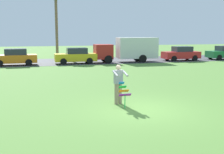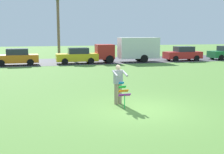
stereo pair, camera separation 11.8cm
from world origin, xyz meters
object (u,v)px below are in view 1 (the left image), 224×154
at_px(parked_car_orange, 15,57).
at_px(parked_car_green, 224,53).
at_px(person_kite_flyer, 118,83).
at_px(parked_truck_red_cab, 129,49).
at_px(parked_car_red, 181,54).
at_px(parked_car_yellow, 76,56).
at_px(kite_held, 124,91).

bearing_deg(parked_car_orange, parked_car_green, -0.00).
xyz_separation_m(person_kite_flyer, parked_car_orange, (-5.16, 17.33, -0.18)).
xyz_separation_m(person_kite_flyer, parked_truck_red_cab, (6.54, 17.33, 0.46)).
height_order(parked_car_red, parked_car_green, same).
bearing_deg(parked_car_yellow, parked_truck_red_cab, 0.02).
distance_m(person_kite_flyer, parked_car_yellow, 17.35).
bearing_deg(parked_car_green, parked_car_yellow, -180.00).
relative_size(kite_held, parked_car_green, 0.25).
xyz_separation_m(kite_held, parked_car_red, (12.72, 17.97, 0.08)).
bearing_deg(parked_car_orange, parked_truck_red_cab, -0.00).
bearing_deg(parked_truck_red_cab, kite_held, -109.90).
height_order(parked_truck_red_cab, parked_car_red, parked_truck_red_cab).
xyz_separation_m(parked_car_red, parked_car_green, (5.73, 0.00, 0.00)).
bearing_deg(parked_car_red, parked_truck_red_cab, 180.00).
relative_size(person_kite_flyer, kite_held, 1.65).
bearing_deg(person_kite_flyer, parked_car_red, 53.65).
relative_size(parked_truck_red_cab, parked_car_green, 1.59).
relative_size(person_kite_flyer, parked_car_yellow, 0.41).
distance_m(parked_car_orange, parked_car_yellow, 5.93).
bearing_deg(person_kite_flyer, parked_car_green, 43.16).
bearing_deg(kite_held, parked_truck_red_cab, 70.10).
xyz_separation_m(person_kite_flyer, parked_car_green, (18.48, 17.33, -0.18)).
relative_size(parked_truck_red_cab, parked_car_red, 1.60).
bearing_deg(parked_truck_red_cab, person_kite_flyer, -110.67).
bearing_deg(parked_car_red, parked_car_orange, 180.00).
relative_size(kite_held, parked_car_orange, 0.25).
bearing_deg(parked_car_red, person_kite_flyer, -126.35).
bearing_deg(parked_car_red, parked_car_green, 0.00).
bearing_deg(parked_car_red, parked_car_yellow, -179.99).
bearing_deg(person_kite_flyer, parked_truck_red_cab, 69.33).
height_order(parked_car_orange, parked_truck_red_cab, parked_truck_red_cab).
bearing_deg(parked_car_yellow, kite_held, -92.35).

